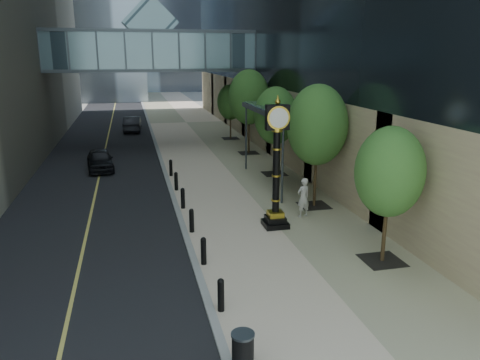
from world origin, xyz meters
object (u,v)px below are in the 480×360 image
Objects in this scene: street_clock at (276,173)px; car_far at (132,124)px; pedestrian at (303,197)px; car_near at (100,160)px; trash_bin at (243,353)px.

car_far is at bearing 101.75° from street_clock.
street_clock is 1.23× the size of car_far.
street_clock is 2.98× the size of pedestrian.
street_clock is 1.39× the size of car_near.
car_near reaches higher than trash_bin.
pedestrian reaches higher than trash_bin.
street_clock is at bearing 68.04° from trash_bin.
trash_bin is 21.85m from car_near.
car_far is (-7.26, 27.11, -0.22)m from pedestrian.
street_clock is 28.64m from car_far.
car_near is 15.67m from car_far.
trash_bin is (-3.59, -8.91, -1.91)m from street_clock.
street_clock is 6.06× the size of trash_bin.
street_clock reaches higher than pedestrian.
car_near is at bearing -68.97° from pedestrian.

